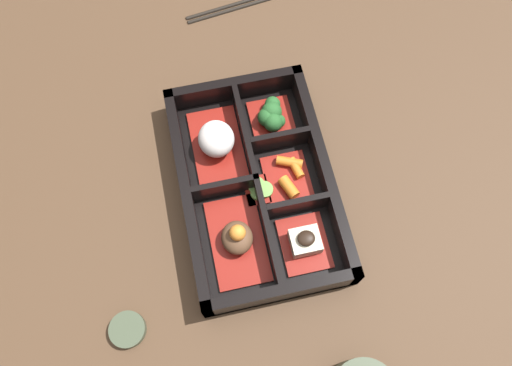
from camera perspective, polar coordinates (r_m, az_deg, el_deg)
ground_plane at (r=0.72m, az=-0.00°, el=-0.75°), size 3.00×3.00×0.00m
bento_base at (r=0.71m, az=-0.00°, el=-0.61°), size 0.32×0.21×0.01m
bento_rim at (r=0.69m, az=0.17°, el=0.05°), size 0.32×0.21×0.05m
bowl_stew at (r=0.67m, az=-2.15°, el=-6.38°), size 0.13×0.07×0.05m
bowl_rice at (r=0.72m, az=-4.52°, el=4.81°), size 0.13×0.07×0.05m
bowl_tofu at (r=0.67m, az=5.60°, el=-6.75°), size 0.08×0.06×0.03m
bowl_carrots at (r=0.71m, az=3.72°, el=0.83°), size 0.08×0.06×0.02m
bowl_greens at (r=0.74m, az=1.81°, el=7.66°), size 0.07×0.06×0.04m
bowl_pickles at (r=0.70m, az=0.45°, el=-0.75°), size 0.04×0.04×0.01m
chopsticks at (r=0.90m, az=-0.34°, el=20.18°), size 0.05×0.23×0.01m
sauce_dish at (r=0.68m, az=-14.47°, el=-15.91°), size 0.05×0.05×0.01m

